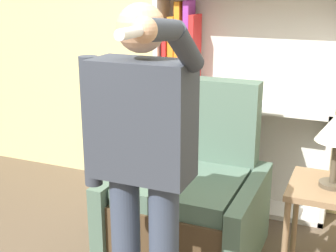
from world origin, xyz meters
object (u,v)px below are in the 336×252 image
Objects in this scene: armchair at (189,200)px; side_table at (330,204)px; bookcase at (221,106)px; person_standing at (142,157)px.

armchair reaches higher than side_table.
side_table is at bearing -43.62° from bookcase.
armchair is at bearing 94.46° from person_standing.
armchair is 0.68× the size of person_standing.
armchair is (0.03, -0.80, -0.47)m from bookcase.
bookcase is 0.92m from armchair.
person_standing reaches higher than side_table.
side_table is at bearing -6.00° from armchair.
armchair is at bearing 174.00° from side_table.
person_standing is 2.56× the size of side_table.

